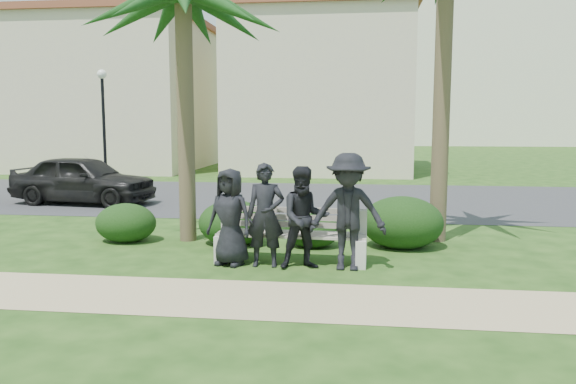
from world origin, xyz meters
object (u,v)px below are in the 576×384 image
Objects in this scene: man_c at (305,218)px; car_a at (83,180)px; man_b at (266,215)px; park_bench at (291,239)px; street_lamp at (103,105)px; man_d at (348,212)px; man_a at (230,217)px.

car_a is at bearing 122.05° from man_c.
man_c is (0.63, -0.07, -0.02)m from man_b.
park_bench is 0.61× the size of car_a.
man_d is at bearing -51.61° from street_lamp.
street_lamp is at bearing 110.74° from man_c.
man_b reaches higher than man_c.
man_d reaches higher than car_a.
park_bench is 1.07m from man_a.
man_d is (0.93, -0.34, 0.53)m from park_bench.
man_b reaches higher than park_bench.
street_lamp is 1.74× the size of park_bench.
street_lamp is 2.65× the size of man_c.
park_bench is 1.12m from man_d.
man_a is at bearing -179.93° from man_d.
man_b is 0.63m from man_c.
man_c is (0.26, -0.37, 0.42)m from park_bench.
man_a is 0.94× the size of man_b.
man_b is 0.91× the size of man_d.
car_a is at bearing 140.08° from park_bench.
park_bench is 1.35× the size of man_d.
man_a is at bearing -57.36° from street_lamp.
man_c reaches higher than park_bench.
man_c is 0.40× the size of car_a.
man_a is 0.58m from man_b.
man_b reaches higher than car_a.
car_a is (-5.64, 6.16, -0.10)m from man_a.
man_d reaches higher than man_a.
man_d reaches higher than man_c.
man_a reaches higher than car_a.
street_lamp is at bearing 128.18° from park_bench.
man_a is 0.39× the size of car_a.
man_a is 1.22m from man_c.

